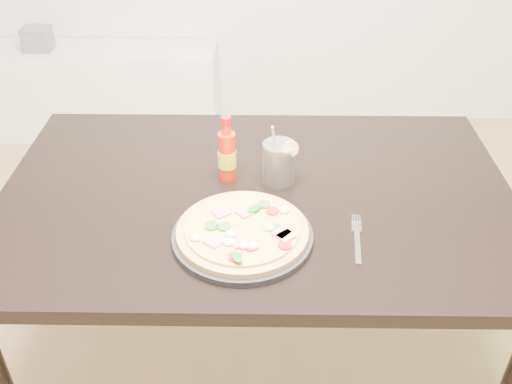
{
  "coord_description": "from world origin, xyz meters",
  "views": [
    {
      "loc": [
        0.17,
        -0.91,
        1.64
      ],
      "look_at": [
        0.15,
        0.25,
        0.83
      ],
      "focal_mm": 40.0,
      "sensor_mm": 36.0,
      "label": 1
    }
  ],
  "objects_px": {
    "media_console": "(94,91)",
    "fork": "(357,237)",
    "pizza": "(243,230)",
    "hot_sauce_bottle": "(227,155)",
    "dining_table": "(257,215)",
    "cola_cup": "(279,164)",
    "plate": "(243,236)"
  },
  "relations": [
    {
      "from": "pizza",
      "to": "plate",
      "type": "bearing_deg",
      "value": 117.42
    },
    {
      "from": "hot_sauce_bottle",
      "to": "dining_table",
      "type": "bearing_deg",
      "value": -38.13
    },
    {
      "from": "cola_cup",
      "to": "fork",
      "type": "height_order",
      "value": "cola_cup"
    },
    {
      "from": "media_console",
      "to": "fork",
      "type": "bearing_deg",
      "value": -57.78
    },
    {
      "from": "cola_cup",
      "to": "fork",
      "type": "relative_size",
      "value": 0.95
    },
    {
      "from": "dining_table",
      "to": "media_console",
      "type": "xyz_separation_m",
      "value": [
        -0.95,
        1.7,
        -0.42
      ]
    },
    {
      "from": "dining_table",
      "to": "cola_cup",
      "type": "xyz_separation_m",
      "value": [
        0.06,
        0.05,
        0.14
      ]
    },
    {
      "from": "dining_table",
      "to": "cola_cup",
      "type": "height_order",
      "value": "cola_cup"
    },
    {
      "from": "pizza",
      "to": "hot_sauce_bottle",
      "type": "bearing_deg",
      "value": 100.86
    },
    {
      "from": "dining_table",
      "to": "pizza",
      "type": "height_order",
      "value": "pizza"
    },
    {
      "from": "fork",
      "to": "cola_cup",
      "type": "bearing_deg",
      "value": 132.68
    },
    {
      "from": "dining_table",
      "to": "fork",
      "type": "height_order",
      "value": "fork"
    },
    {
      "from": "hot_sauce_bottle",
      "to": "media_console",
      "type": "distance_m",
      "value": 1.94
    },
    {
      "from": "plate",
      "to": "hot_sauce_bottle",
      "type": "xyz_separation_m",
      "value": [
        -0.05,
        0.27,
        0.07
      ]
    },
    {
      "from": "media_console",
      "to": "pizza",
      "type": "bearing_deg",
      "value": -64.29
    },
    {
      "from": "pizza",
      "to": "media_console",
      "type": "xyz_separation_m",
      "value": [
        -0.92,
        1.91,
        -0.53
      ]
    },
    {
      "from": "dining_table",
      "to": "media_console",
      "type": "relative_size",
      "value": 1.0
    },
    {
      "from": "pizza",
      "to": "cola_cup",
      "type": "xyz_separation_m",
      "value": [
        0.09,
        0.26,
        0.03
      ]
    },
    {
      "from": "dining_table",
      "to": "hot_sauce_bottle",
      "type": "distance_m",
      "value": 0.19
    },
    {
      "from": "hot_sauce_bottle",
      "to": "fork",
      "type": "height_order",
      "value": "hot_sauce_bottle"
    },
    {
      "from": "plate",
      "to": "cola_cup",
      "type": "bearing_deg",
      "value": 70.19
    },
    {
      "from": "fork",
      "to": "dining_table",
      "type": "bearing_deg",
      "value": 147.14
    },
    {
      "from": "fork",
      "to": "media_console",
      "type": "xyz_separation_m",
      "value": [
        -1.2,
        1.9,
        -0.5
      ]
    },
    {
      "from": "hot_sauce_bottle",
      "to": "fork",
      "type": "bearing_deg",
      "value": -38.41
    },
    {
      "from": "fork",
      "to": "media_console",
      "type": "distance_m",
      "value": 2.3
    },
    {
      "from": "hot_sauce_bottle",
      "to": "cola_cup",
      "type": "bearing_deg",
      "value": -5.35
    },
    {
      "from": "cola_cup",
      "to": "pizza",
      "type": "bearing_deg",
      "value": -109.44
    },
    {
      "from": "pizza",
      "to": "cola_cup",
      "type": "bearing_deg",
      "value": 70.56
    },
    {
      "from": "plate",
      "to": "fork",
      "type": "relative_size",
      "value": 1.81
    },
    {
      "from": "plate",
      "to": "pizza",
      "type": "relative_size",
      "value": 1.07
    },
    {
      "from": "cola_cup",
      "to": "media_console",
      "type": "distance_m",
      "value": 2.01
    },
    {
      "from": "dining_table",
      "to": "hot_sauce_bottle",
      "type": "bearing_deg",
      "value": 141.87
    }
  ]
}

